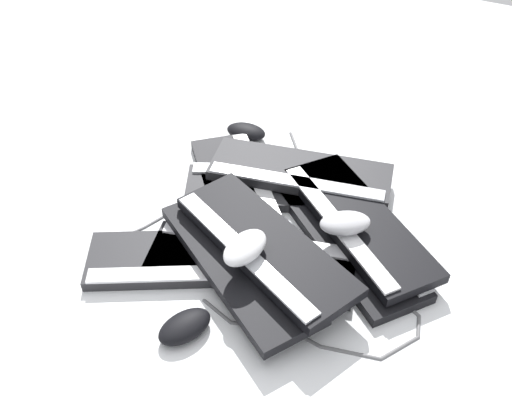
% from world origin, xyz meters
% --- Properties ---
extents(ground_plane, '(3.20, 3.20, 0.00)m').
position_xyz_m(ground_plane, '(0.00, 0.00, 0.00)').
color(ground_plane, white).
extents(keyboard_0, '(0.33, 0.46, 0.03)m').
position_xyz_m(keyboard_0, '(0.18, -0.02, 0.01)').
color(keyboard_0, '#232326').
rests_on(keyboard_0, ground).
extents(keyboard_1, '(0.43, 0.41, 0.03)m').
position_xyz_m(keyboard_1, '(0.12, 0.05, 0.01)').
color(keyboard_1, black).
rests_on(keyboard_1, ground).
extents(keyboard_2, '(0.35, 0.46, 0.03)m').
position_xyz_m(keyboard_2, '(-0.12, 0.04, 0.01)').
color(keyboard_2, '#232326').
rests_on(keyboard_2, ground).
extents(keyboard_3, '(0.26, 0.46, 0.03)m').
position_xyz_m(keyboard_3, '(-0.07, -0.08, 0.01)').
color(keyboard_3, black).
rests_on(keyboard_3, ground).
extents(keyboard_4, '(0.39, 0.44, 0.03)m').
position_xyz_m(keyboard_4, '(0.09, -0.24, 0.01)').
color(keyboard_4, black).
rests_on(keyboard_4, ground).
extents(keyboard_5, '(0.36, 0.45, 0.03)m').
position_xyz_m(keyboard_5, '(-0.10, -0.07, 0.04)').
color(keyboard_5, black).
rests_on(keyboard_5, keyboard_3).
extents(keyboard_6, '(0.32, 0.46, 0.03)m').
position_xyz_m(keyboard_6, '(-0.06, -0.11, 0.07)').
color(keyboard_6, black).
rests_on(keyboard_6, keyboard_5).
extents(keyboard_7, '(0.24, 0.46, 0.03)m').
position_xyz_m(keyboard_7, '(0.22, -0.07, 0.04)').
color(keyboard_7, '#232326').
rests_on(keyboard_7, keyboard_0).
extents(keyboard_8, '(0.39, 0.44, 0.03)m').
position_xyz_m(keyboard_8, '(0.12, -0.25, 0.04)').
color(keyboard_8, black).
rests_on(keyboard_8, keyboard_4).
extents(mouse_0, '(0.13, 0.11, 0.04)m').
position_xyz_m(mouse_0, '(-0.28, -0.05, 0.02)').
color(mouse_0, black).
rests_on(mouse_0, ground).
extents(mouse_1, '(0.08, 0.12, 0.04)m').
position_xyz_m(mouse_1, '(0.34, 0.15, 0.02)').
color(mouse_1, black).
rests_on(mouse_1, ground).
extents(mouse_2, '(0.12, 0.13, 0.04)m').
position_xyz_m(mouse_2, '(0.07, -0.24, 0.08)').
color(mouse_2, '#B7B7BC').
rests_on(mouse_2, keyboard_8).
extents(mouse_3, '(0.12, 0.08, 0.04)m').
position_xyz_m(mouse_3, '(-0.12, -0.10, 0.11)').
color(mouse_3, silver).
rests_on(mouse_3, keyboard_6).
extents(cable_0, '(0.58, 0.26, 0.01)m').
position_xyz_m(cable_0, '(0.13, 0.08, 0.00)').
color(cable_0, '#59595B').
rests_on(cable_0, ground).
extents(cable_1, '(0.22, 0.42, 0.01)m').
position_xyz_m(cable_1, '(-0.14, -0.30, 0.00)').
color(cable_1, '#59595B').
rests_on(cable_1, ground).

